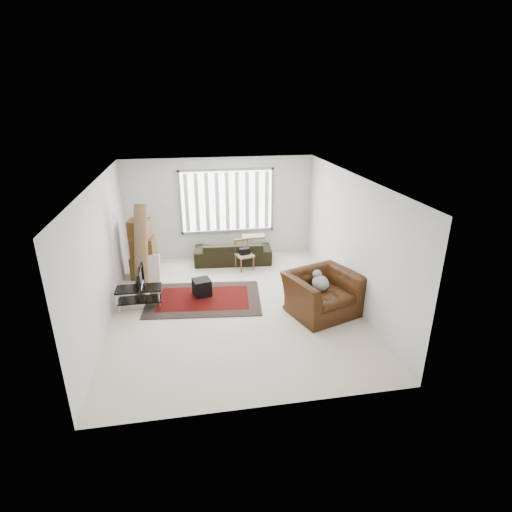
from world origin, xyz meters
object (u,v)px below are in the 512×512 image
at_px(sofa, 233,248).
at_px(moving_boxes, 143,251).
at_px(side_chair, 244,253).
at_px(armchair, 322,291).
at_px(tv_stand, 139,293).

bearing_deg(sofa, moving_boxes, 18.30).
bearing_deg(side_chair, armchair, -80.35).
bearing_deg(sofa, side_chair, 119.93).
bearing_deg(sofa, armchair, 120.48).
xyz_separation_m(tv_stand, side_chair, (2.45, 1.66, 0.09)).
distance_m(moving_boxes, armchair, 4.44).
xyz_separation_m(sofa, side_chair, (0.23, -0.49, 0.04)).
relative_size(moving_boxes, sofa, 0.72).
bearing_deg(armchair, side_chair, 96.67).
bearing_deg(moving_boxes, side_chair, 1.42).
bearing_deg(sofa, tv_stand, 48.69).
height_order(moving_boxes, side_chair, moving_boxes).
height_order(tv_stand, armchair, armchair).
distance_m(tv_stand, side_chair, 2.96).
bearing_deg(tv_stand, sofa, 44.12).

